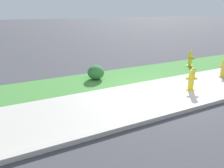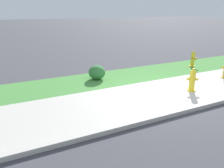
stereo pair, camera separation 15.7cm
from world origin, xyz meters
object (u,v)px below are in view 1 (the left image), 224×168
(fire_hydrant_far_end, at_px, (191,80))
(fire_hydrant_at_driveway, at_px, (223,68))
(shrub_bush_far_verge, at_px, (96,72))
(fire_hydrant_across_street, at_px, (190,59))

(fire_hydrant_far_end, bearing_deg, fire_hydrant_at_driveway, 43.52)
(shrub_bush_far_verge, bearing_deg, fire_hydrant_at_driveway, -24.36)
(fire_hydrant_across_street, xyz_separation_m, shrub_bush_far_verge, (-4.97, 0.19, -0.09))
(fire_hydrant_far_end, xyz_separation_m, shrub_bush_far_verge, (-2.42, 2.66, -0.10))
(fire_hydrant_at_driveway, bearing_deg, shrub_bush_far_verge, -144.14)
(fire_hydrant_far_end, bearing_deg, fire_hydrant_across_street, 75.52)
(fire_hydrant_far_end, distance_m, shrub_bush_far_verge, 3.60)
(fire_hydrant_at_driveway, bearing_deg, fire_hydrant_across_street, 144.48)
(fire_hydrant_at_driveway, height_order, fire_hydrant_across_street, fire_hydrant_at_driveway)
(fire_hydrant_far_end, xyz_separation_m, fire_hydrant_at_driveway, (2.35, 0.50, -0.00))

